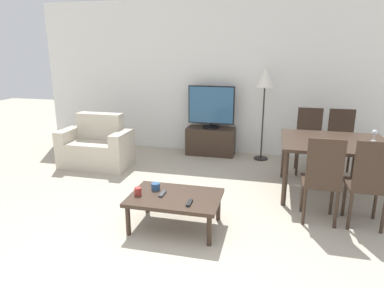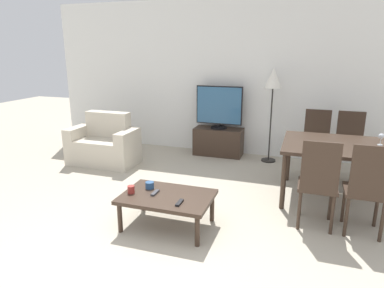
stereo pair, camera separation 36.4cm
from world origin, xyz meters
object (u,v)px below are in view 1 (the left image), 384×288
dining_chair_far (341,139)px  dining_chair_near (322,177)px  dining_chair_near_right (369,181)px  remote_secondary (162,194)px  tv_stand (211,141)px  floor_lamp (265,83)px  cup_white_near (156,186)px  wine_glass_left (375,133)px  armchair (97,147)px  tv (211,107)px  cup_colored_far (138,191)px  remote_primary (189,203)px  dining_table (334,146)px  coffee_table (175,199)px  dining_chair_far_left (309,137)px

dining_chair_far → dining_chair_near: bearing=-104.8°
dining_chair_near_right → remote_secondary: bearing=-167.5°
tv_stand → floor_lamp: floor_lamp is taller
cup_white_near → wine_glass_left: size_ratio=0.65×
armchair → dining_chair_far: dining_chair_far is taller
tv → cup_colored_far: (-0.26, -2.77, -0.46)m
dining_chair_far → dining_chair_near_right: 1.73m
tv_stand → remote_primary: tv_stand is taller
tv → remote_secondary: size_ratio=5.45×
remote_primary → cup_white_near: bearing=150.0°
cup_colored_far → remote_primary: bearing=-7.6°
dining_chair_near_right → wine_glass_left: bearing=75.7°
tv → dining_chair_far: size_ratio=0.83×
floor_lamp → wine_glass_left: bearing=-39.8°
dining_chair_far → floor_lamp: (-1.18, 0.43, 0.77)m
tv_stand → dining_table: 2.34m
floor_lamp → tv_stand: bearing=175.2°
remote_primary → dining_chair_near: bearing=25.1°
wine_glass_left → floor_lamp: bearing=140.2°
tv → dining_chair_near: size_ratio=0.83×
tv_stand → coffee_table: size_ratio=0.90×
armchair → dining_chair_far_left: (3.31, 0.55, 0.23)m
coffee_table → remote_secondary: 0.15m
dining_chair_near_right → armchair: bearing=162.7°
armchair → dining_chair_far: size_ratio=1.13×
armchair → coffee_table: bearing=-42.1°
dining_chair_near_right → dining_chair_far: bearing=90.0°
tv_stand → dining_chair_far_left: (1.63, -0.51, 0.30)m
dining_chair_near → dining_chair_far_left: bearing=90.0°
floor_lamp → remote_primary: (-0.58, -2.77, -0.94)m
coffee_table → dining_chair_near: size_ratio=0.97×
dining_chair_far_left → floor_lamp: floor_lamp is taller
floor_lamp → coffee_table: bearing=-106.6°
dining_chair_near_right → cup_white_near: (-2.21, -0.35, -0.14)m
armchair → tv_stand: size_ratio=1.30×
cup_colored_far → tv: bearing=84.6°
armchair → dining_chair_far: bearing=8.4°
floor_lamp → dining_chair_near_right: bearing=-61.4°
dining_table → remote_primary: bearing=-136.2°
dining_chair_far → dining_chair_near_right: size_ratio=1.00×
dining_chair_far → coffee_table: bearing=-131.9°
armchair → floor_lamp: floor_lamp is taller
remote_primary → cup_white_near: (-0.45, 0.26, 0.03)m
tv → dining_table: bearing=-36.4°
coffee_table → cup_white_near: bearing=156.6°
dining_table → remote_primary: dining_table is taller
dining_chair_far → dining_chair_far_left: same height
coffee_table → dining_chair_near_right: (1.96, 0.46, 0.22)m
dining_chair_far → cup_white_near: dining_chair_far is taller
cup_white_near → wine_glass_left: (2.46, 1.32, 0.43)m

